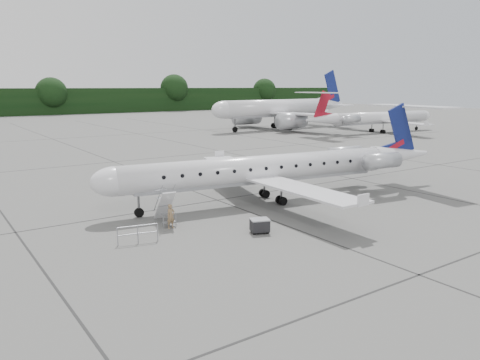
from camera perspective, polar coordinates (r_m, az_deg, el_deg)
ground at (r=32.47m, az=10.84°, el=-4.07°), size 320.00×320.00×0.00m
treeline at (r=153.53m, az=-26.56°, el=8.48°), size 260.00×4.00×8.00m
main_regional_jet at (r=34.40m, az=2.65°, el=2.98°), size 30.06×23.59×7.04m
airstair at (r=29.86m, az=-9.17°, el=-3.18°), size 1.15×2.24×2.21m
passenger at (r=28.83m, az=-8.43°, el=-4.40°), size 0.60×0.45×1.52m
safety_railing at (r=26.55m, az=-12.34°, el=-6.50°), size 2.17×0.54×1.00m
baggage_cart at (r=27.76m, az=2.42°, el=-5.55°), size 1.28×1.16×0.91m
bg_narrowbody at (r=95.02m, az=4.42°, el=9.75°), size 34.53×25.88×11.87m
bg_regional_right at (r=92.08m, az=16.96°, el=7.95°), size 30.82×23.21×7.71m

